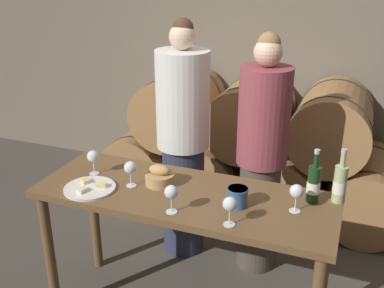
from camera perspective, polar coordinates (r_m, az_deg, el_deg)
stone_wall_back at (r=4.30m, az=9.94°, el=15.17°), size 10.00×0.12×3.20m
barrel_stack at (r=4.04m, az=7.35°, el=-0.62°), size 2.66×0.86×1.19m
tasting_table at (r=2.61m, az=-0.99°, el=-8.70°), size 1.71×0.62×0.89m
person_left at (r=3.23m, az=-1.14°, el=0.21°), size 0.38×0.38×1.76m
person_right at (r=3.09m, az=8.81°, el=-1.69°), size 0.34×0.34×1.70m
wine_bottle_red at (r=2.50m, az=15.18°, el=-4.89°), size 0.07×0.07×0.31m
wine_bottle_white at (r=2.54m, az=18.26°, el=-4.78°), size 0.07×0.07×0.31m
blue_crock at (r=2.40m, az=5.81°, el=-6.60°), size 0.11×0.11×0.11m
bread_basket at (r=2.63m, az=-4.09°, el=-4.16°), size 0.17×0.17×0.12m
cheese_plate at (r=2.65m, az=-12.85°, el=-5.46°), size 0.29×0.29×0.04m
wine_glass_far_left at (r=2.78m, az=-12.47°, el=-1.62°), size 0.07×0.07×0.15m
wine_glass_left at (r=2.60m, az=-7.83°, el=-3.07°), size 0.07×0.07×0.15m
wine_glass_center at (r=2.31m, az=-2.65°, el=-6.22°), size 0.07×0.07×0.15m
wine_glass_right at (r=2.21m, az=4.83°, el=-7.71°), size 0.07×0.07×0.15m
wine_glass_far_right at (r=2.38m, az=13.14°, el=-5.96°), size 0.07×0.07×0.15m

